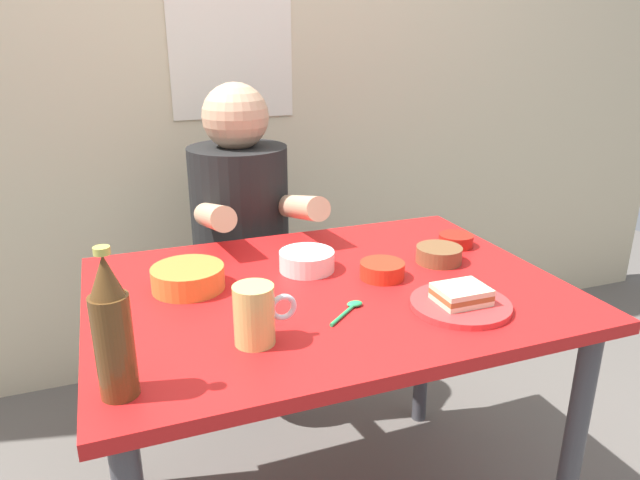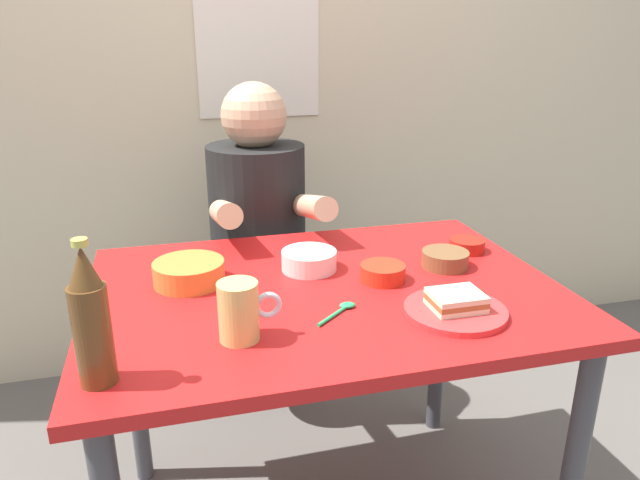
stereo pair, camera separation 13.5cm
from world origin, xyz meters
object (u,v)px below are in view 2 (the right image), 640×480
object	(u,v)px
stool	(261,318)
beer_bottle	(91,320)
dining_table	(325,321)
plate_orange	(455,311)
sandwich	(456,300)
person_seated	(258,207)
rice_bowl_white	(309,259)
beer_mug	(240,311)

from	to	relation	value
stool	beer_bottle	size ratio (longest dim) A/B	1.72
dining_table	beer_bottle	bearing A→B (deg)	-149.25
plate_orange	sandwich	world-z (taller)	sandwich
person_seated	rice_bowl_white	world-z (taller)	person_seated
sandwich	beer_mug	bearing A→B (deg)	178.72
dining_table	rice_bowl_white	distance (m)	0.17
dining_table	plate_orange	bearing A→B (deg)	-42.28
sandwich	rice_bowl_white	distance (m)	0.40
beer_mug	sandwich	bearing A→B (deg)	-1.28
person_seated	beer_bottle	xyz separation A→B (m)	(-0.42, -0.91, 0.09)
stool	rice_bowl_white	world-z (taller)	rice_bowl_white
person_seated	beer_mug	world-z (taller)	person_seated
beer_mug	rice_bowl_white	world-z (taller)	beer_mug
plate_orange	beer_bottle	world-z (taller)	beer_bottle
plate_orange	beer_mug	distance (m)	0.46
rice_bowl_white	beer_bottle	bearing A→B (deg)	-139.68
beer_bottle	rice_bowl_white	world-z (taller)	beer_bottle
plate_orange	beer_bottle	size ratio (longest dim) A/B	0.84
beer_bottle	stool	bearing A→B (deg)	65.43
person_seated	plate_orange	bearing A→B (deg)	-70.43
dining_table	stool	distance (m)	0.70
stool	sandwich	size ratio (longest dim) A/B	4.09
dining_table	plate_orange	xyz separation A→B (m)	(0.23, -0.21, 0.10)
dining_table	beer_bottle	distance (m)	0.60
dining_table	beer_mug	bearing A→B (deg)	-138.59
plate_orange	sandwich	distance (m)	0.02
rice_bowl_white	stool	bearing A→B (deg)	95.65
stool	beer_bottle	xyz separation A→B (m)	(-0.42, -0.92, 0.51)
person_seated	beer_mug	distance (m)	0.84
dining_table	sandwich	distance (m)	0.34
stool	sandwich	xyz separation A→B (m)	(0.29, -0.84, 0.42)
rice_bowl_white	dining_table	bearing A→B (deg)	-83.72
stool	rice_bowl_white	xyz separation A→B (m)	(0.05, -0.52, 0.42)
stool	beer_bottle	bearing A→B (deg)	-114.57
dining_table	rice_bowl_white	size ratio (longest dim) A/B	7.86
plate_orange	beer_mug	world-z (taller)	beer_mug
stool	sandwich	world-z (taller)	sandwich
dining_table	person_seated	distance (m)	0.63
dining_table	plate_orange	world-z (taller)	plate_orange
sandwich	beer_bottle	bearing A→B (deg)	-173.83
sandwich	rice_bowl_white	size ratio (longest dim) A/B	0.79
dining_table	stool	xyz separation A→B (m)	(-0.06, 0.63, -0.30)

